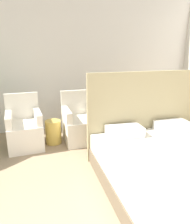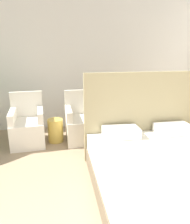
{
  "view_description": "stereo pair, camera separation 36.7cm",
  "coord_description": "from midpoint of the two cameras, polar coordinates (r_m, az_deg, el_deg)",
  "views": [
    {
      "loc": [
        -0.61,
        -0.73,
        1.7
      ],
      "look_at": [
        0.34,
        2.66,
        0.66
      ],
      "focal_mm": 35.0,
      "sensor_mm": 36.0,
      "label": 1
    },
    {
      "loc": [
        -0.25,
        -0.81,
        1.7
      ],
      "look_at": [
        0.34,
        2.66,
        0.66
      ],
      "focal_mm": 35.0,
      "sensor_mm": 36.0,
      "label": 2
    }
  ],
  "objects": [
    {
      "name": "wall_back",
      "position": [
        4.68,
        -10.58,
        13.1
      ],
      "size": [
        10.0,
        0.06,
        2.9
      ],
      "color": "silver",
      "rests_on": "ground_plane"
    },
    {
      "name": "bed",
      "position": [
        2.95,
        16.66,
        -13.36
      ],
      "size": [
        1.83,
        2.0,
        1.36
      ],
      "color": "brown",
      "rests_on": "ground_plane"
    },
    {
      "name": "armchair_near_window_left",
      "position": [
        4.1,
        -20.35,
        -4.71
      ],
      "size": [
        0.63,
        0.72,
        0.92
      ],
      "rotation": [
        0.0,
        0.0,
        0.08
      ],
      "color": "silver",
      "rests_on": "ground_plane"
    },
    {
      "name": "armchair_near_window_right",
      "position": [
        4.12,
        -6.57,
        -3.63
      ],
      "size": [
        0.59,
        0.68,
        0.92
      ],
      "rotation": [
        0.0,
        0.0,
        0.02
      ],
      "color": "silver",
      "rests_on": "ground_plane"
    },
    {
      "name": "side_table",
      "position": [
        4.12,
        -13.36,
        -5.13
      ],
      "size": [
        0.28,
        0.28,
        0.43
      ],
      "color": "gold",
      "rests_on": "ground_plane"
    }
  ]
}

